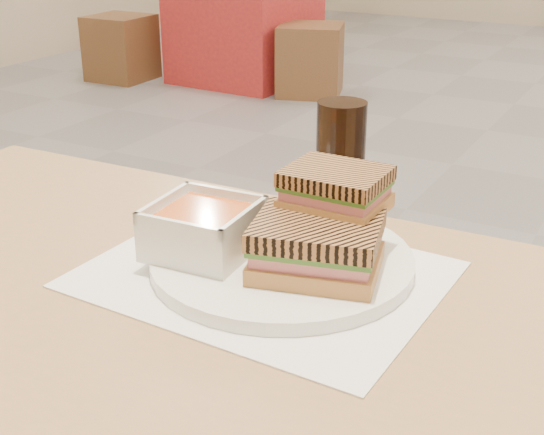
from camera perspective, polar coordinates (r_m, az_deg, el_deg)
The scene contains 10 objects.
main_table at distance 0.80m, azimuth -5.17°, elevation -15.53°, with size 1.22×0.73×0.75m.
tray_liner at distance 0.83m, azimuth -0.65°, elevation -4.39°, with size 0.39×0.31×0.00m.
plate at distance 0.84m, azimuth 0.76°, elevation -3.33°, with size 0.30×0.30×0.02m.
soup_bowl at distance 0.84m, azimuth -5.26°, elevation -1.04°, with size 0.12×0.12×0.06m.
panini_lower at distance 0.79m, azimuth 3.45°, elevation -2.23°, with size 0.15×0.14×0.06m.
panini_upper at distance 0.82m, azimuth 4.88°, elevation 2.13°, with size 0.11×0.09×0.05m.
cola_glass at distance 1.00m, azimuth 5.26°, elevation 4.87°, with size 0.07×0.07×0.14m.
bg_table_0 at distance 5.09m, azimuth -2.11°, elevation 14.28°, with size 0.82×0.82×0.69m.
bg_chair_0l at distance 5.22m, azimuth -11.46°, elevation 12.59°, with size 0.39×0.39×0.42m.
bg_chair_0r at distance 4.72m, azimuth 2.94°, elevation 11.94°, with size 0.48×0.48×0.43m.
Camera 1 is at (0.37, -2.64, 1.14)m, focal length 49.26 mm.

